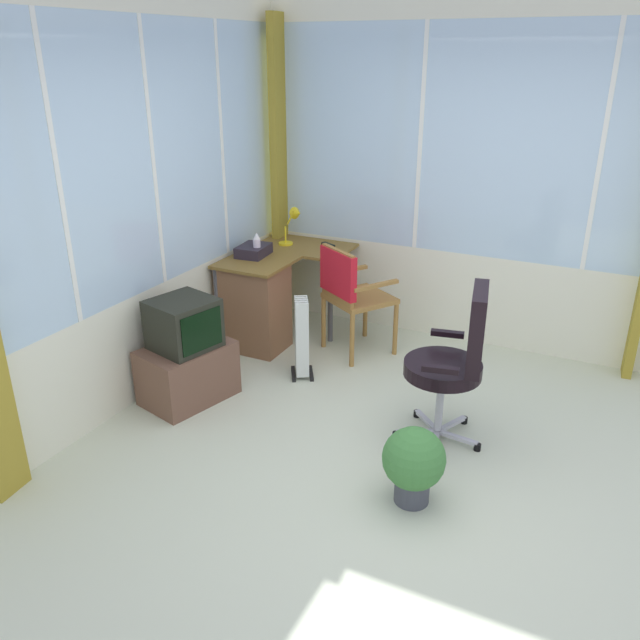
% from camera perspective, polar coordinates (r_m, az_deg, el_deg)
% --- Properties ---
extents(ground, '(5.23, 5.17, 0.06)m').
position_cam_1_polar(ground, '(4.09, 7.58, -13.79)').
color(ground, beige).
extents(north_window_panel, '(4.23, 0.07, 2.80)m').
position_cam_1_polar(north_window_panel, '(4.51, -17.99, 8.96)').
color(north_window_panel, silver).
rests_on(north_window_panel, ground).
extents(east_window_panel, '(0.07, 4.17, 2.80)m').
position_cam_1_polar(east_window_panel, '(5.47, 15.89, 11.44)').
color(east_window_panel, silver).
rests_on(east_window_panel, ground).
extents(curtain_corner, '(0.25, 0.09, 2.70)m').
position_cam_1_polar(curtain_corner, '(6.04, -3.63, 12.80)').
color(curtain_corner, olive).
rests_on(curtain_corner, ground).
extents(desk, '(1.16, 0.86, 0.77)m').
position_cam_1_polar(desk, '(5.52, -5.53, 1.65)').
color(desk, brown).
rests_on(desk, ground).
extents(desk_lamp, '(0.24, 0.21, 0.33)m').
position_cam_1_polar(desk_lamp, '(5.86, -2.29, 8.85)').
color(desk_lamp, yellow).
rests_on(desk_lamp, desk).
extents(tv_remote, '(0.11, 0.15, 0.02)m').
position_cam_1_polar(tv_remote, '(5.82, 0.73, 6.69)').
color(tv_remote, black).
rests_on(tv_remote, desk).
extents(spray_bottle, '(0.06, 0.06, 0.22)m').
position_cam_1_polar(spray_bottle, '(5.49, -5.63, 6.61)').
color(spray_bottle, silver).
rests_on(spray_bottle, desk).
extents(paper_tray, '(0.32, 0.26, 0.09)m').
position_cam_1_polar(paper_tray, '(5.56, -5.93, 6.16)').
color(paper_tray, '#29212C').
rests_on(paper_tray, desk).
extents(wooden_armchair, '(0.67, 0.66, 0.94)m').
position_cam_1_polar(wooden_armchair, '(5.27, 2.48, 2.94)').
color(wooden_armchair, olive).
rests_on(wooden_armchair, ground).
extents(office_chair, '(0.62, 0.57, 1.07)m').
position_cam_1_polar(office_chair, '(4.14, 12.05, -3.06)').
color(office_chair, '#B7B7BF').
rests_on(office_chair, ground).
extents(tv_on_stand, '(0.73, 0.59, 0.78)m').
position_cam_1_polar(tv_on_stand, '(4.76, -11.75, -3.16)').
color(tv_on_stand, brown).
rests_on(tv_on_stand, ground).
extents(space_heater, '(0.29, 0.26, 0.65)m').
position_cam_1_polar(space_heater, '(5.03, -1.65, -1.44)').
color(space_heater, silver).
rests_on(space_heater, ground).
extents(potted_plant, '(0.36, 0.36, 0.47)m').
position_cam_1_polar(potted_plant, '(3.73, 8.31, -12.39)').
color(potted_plant, '#41444D').
rests_on(potted_plant, ground).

